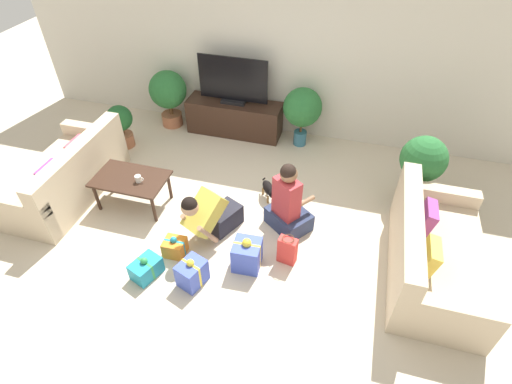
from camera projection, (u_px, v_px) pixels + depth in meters
name	position (u px, v px, depth m)	size (l,w,h in m)	color
ground_plane	(226.00, 237.00, 4.98)	(16.00, 16.00, 0.00)	beige
wall_back	(278.00, 55.00, 6.04)	(8.40, 0.06, 2.60)	beige
sofa_left	(65.00, 177.00, 5.43)	(0.95, 1.82, 0.83)	#C6B293
sofa_right	(432.00, 255.00, 4.39)	(0.95, 1.82, 0.83)	#C6B293
coffee_table	(131.00, 181.00, 5.19)	(0.94, 0.59, 0.45)	#382319
tv_console	(234.00, 118.00, 6.62)	(1.55, 0.47, 0.56)	#382319
tv	(233.00, 83.00, 6.21)	(1.12, 0.20, 0.75)	black
potted_plant_corner_right	(423.00, 161.00, 5.11)	(0.59, 0.59, 0.97)	#A36042
potted_plant_back_left	(168.00, 93.00, 6.60)	(0.62, 0.62, 0.97)	#A36042
potted_plant_back_right	(302.00, 109.00, 6.12)	(0.60, 0.60, 0.97)	#336B84
potted_plant_corner_left	(121.00, 123.00, 6.23)	(0.40, 0.40, 0.70)	#A36042
person_kneeling	(210.00, 214.00, 4.78)	(0.62, 0.83, 0.80)	#23232D
person_sitting	(288.00, 205.00, 4.88)	(0.66, 0.63, 1.00)	#283351
dog	(269.00, 190.00, 5.39)	(0.29, 0.38, 0.28)	black
gift_box_a	(192.00, 273.00, 4.37)	(0.33, 0.37, 0.37)	#3D51BC
gift_box_b	(146.00, 268.00, 4.47)	(0.33, 0.39, 0.28)	teal
gift_box_c	(175.00, 247.00, 4.71)	(0.25, 0.23, 0.27)	orange
gift_box_d	(247.00, 254.00, 4.53)	(0.33, 0.32, 0.43)	#3D51BC
gift_bag_a	(287.00, 250.00, 4.58)	(0.23, 0.16, 0.38)	red
mug	(138.00, 179.00, 5.07)	(0.12, 0.08, 0.09)	silver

